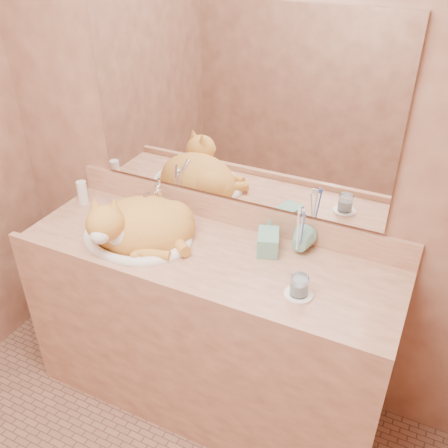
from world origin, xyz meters
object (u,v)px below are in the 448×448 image
at_px(cat, 139,224).
at_px(soap_dispenser, 268,240).
at_px(vanity_counter, 207,330).
at_px(toothbrush_cup, 299,247).
at_px(sink_basin, 136,223).
at_px(water_glass, 299,285).

bearing_deg(cat, soap_dispenser, -13.89).
xyz_separation_m(vanity_counter, soap_dispenser, (0.24, 0.08, 0.52)).
xyz_separation_m(vanity_counter, toothbrush_cup, (0.35, 0.15, 0.47)).
distance_m(sink_basin, water_glass, 0.75).
distance_m(sink_basin, toothbrush_cup, 0.69).
bearing_deg(sink_basin, water_glass, -7.26).
height_order(sink_basin, cat, cat).
xyz_separation_m(soap_dispenser, water_glass, (0.19, -0.16, -0.05)).
relative_size(soap_dispenser, toothbrush_cup, 1.86).
bearing_deg(soap_dispenser, vanity_counter, 178.56).
relative_size(toothbrush_cup, water_glass, 1.31).
height_order(sink_basin, soap_dispenser, soap_dispenser).
relative_size(vanity_counter, sink_basin, 3.31).
height_order(sink_basin, toothbrush_cup, sink_basin).
relative_size(cat, soap_dispenser, 2.33).
distance_m(cat, toothbrush_cup, 0.67).
distance_m(soap_dispenser, toothbrush_cup, 0.14).
xyz_separation_m(sink_basin, cat, (0.01, 0.00, 0.00)).
xyz_separation_m(soap_dispenser, toothbrush_cup, (0.10, 0.08, -0.05)).
relative_size(vanity_counter, water_glass, 20.51).
relative_size(sink_basin, cat, 1.09).
bearing_deg(cat, toothbrush_cup, -9.07).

